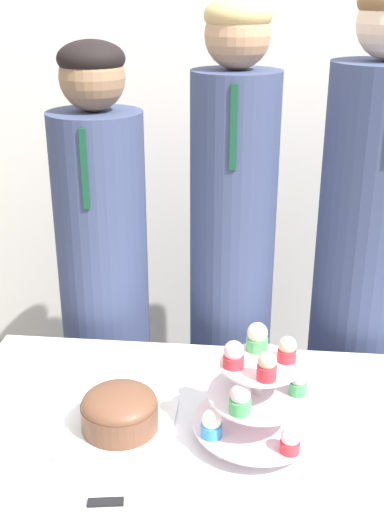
# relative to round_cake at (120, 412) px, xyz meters

# --- Properties ---
(wall_back) EXTENTS (9.00, 0.06, 2.70)m
(wall_back) POSITION_rel_round_cake_xyz_m (0.18, 1.21, 0.58)
(wall_back) COLOR silver
(wall_back) RESTS_ON ground_plane
(round_cake) EXTENTS (0.24, 0.24, 0.10)m
(round_cake) POSITION_rel_round_cake_xyz_m (0.00, 0.00, 0.00)
(round_cake) COLOR white
(round_cake) RESTS_ON table
(cake_knife) EXTENTS (0.24, 0.05, 0.01)m
(cake_knife) POSITION_rel_round_cake_xyz_m (0.06, -0.22, -0.05)
(cake_knife) COLOR silver
(cake_knife) RESTS_ON table
(cupcake_stand) EXTENTS (0.28, 0.28, 0.26)m
(cupcake_stand) POSITION_rel_round_cake_xyz_m (0.31, 0.01, 0.07)
(cupcake_stand) COLOR silver
(cupcake_stand) RESTS_ON table
(student_0) EXTENTS (0.27, 0.28, 1.52)m
(student_0) POSITION_rel_round_cake_xyz_m (-0.17, 0.60, -0.03)
(student_0) COLOR #384266
(student_0) RESTS_ON ground_plane
(student_1) EXTENTS (0.25, 0.26, 1.63)m
(student_1) POSITION_rel_round_cake_xyz_m (0.22, 0.60, 0.03)
(student_1) COLOR #384266
(student_1) RESTS_ON ground_plane
(student_2) EXTENTS (0.30, 0.30, 1.67)m
(student_2) POSITION_rel_round_cake_xyz_m (0.62, 0.60, 0.03)
(student_2) COLOR #384266
(student_2) RESTS_ON ground_plane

